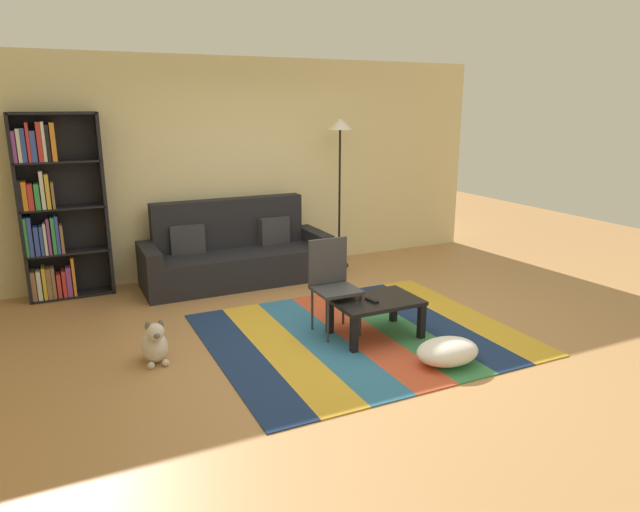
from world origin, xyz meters
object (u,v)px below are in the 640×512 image
at_px(bookshelf, 53,211).
at_px(dog, 155,344).
at_px(couch, 235,255).
at_px(standing_lamp, 340,144).
at_px(coffee_table, 376,305).
at_px(tv_remote, 372,300).
at_px(folding_chair, 332,278).
at_px(pouf, 448,351).

height_order(bookshelf, dog, bookshelf).
bearing_deg(couch, bookshelf, 171.91).
xyz_separation_m(couch, standing_lamp, (1.47, 0.06, 1.30)).
height_order(coffee_table, tv_remote, tv_remote).
height_order(coffee_table, standing_lamp, standing_lamp).
xyz_separation_m(couch, bookshelf, (-1.97, 0.28, 0.66)).
bearing_deg(standing_lamp, folding_chair, -119.29).
relative_size(coffee_table, pouf, 1.42).
height_order(dog, folding_chair, folding_chair).
height_order(dog, tv_remote, dog).
bearing_deg(standing_lamp, coffee_table, -109.49).
xyz_separation_m(pouf, standing_lamp, (0.57, 3.07, 1.52)).
bearing_deg(bookshelf, coffee_table, -43.83).
xyz_separation_m(tv_remote, folding_chair, (-0.24, 0.34, 0.15)).
bearing_deg(pouf, dog, 153.31).
distance_m(couch, pouf, 3.16).
bearing_deg(bookshelf, tv_remote, -44.99).
relative_size(couch, pouf, 4.01).
bearing_deg(couch, standing_lamp, 2.15).
bearing_deg(couch, dog, -124.68).
relative_size(couch, folding_chair, 2.51).
height_order(tv_remote, folding_chair, folding_chair).
distance_m(standing_lamp, tv_remote, 2.79).
relative_size(pouf, folding_chair, 0.63).
distance_m(pouf, tv_remote, 0.85).
xyz_separation_m(dog, standing_lamp, (2.79, 1.96, 1.47)).
bearing_deg(standing_lamp, tv_remote, -110.60).
xyz_separation_m(couch, folding_chair, (0.35, -1.94, 0.20)).
relative_size(bookshelf, tv_remote, 13.69).
distance_m(coffee_table, dog, 2.01).
height_order(bookshelf, tv_remote, bookshelf).
bearing_deg(bookshelf, standing_lamp, -3.74).
relative_size(bookshelf, coffee_table, 2.57).
bearing_deg(dog, pouf, -26.69).
bearing_deg(tv_remote, pouf, -76.30).
distance_m(pouf, folding_chair, 1.28).
distance_m(couch, coffee_table, 2.33).
xyz_separation_m(couch, pouf, (0.90, -3.02, -0.22)).
bearing_deg(coffee_table, dog, 170.39).
xyz_separation_m(coffee_table, folding_chair, (-0.31, 0.30, 0.22)).
bearing_deg(tv_remote, dog, 160.14).
height_order(coffee_table, folding_chair, folding_chair).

